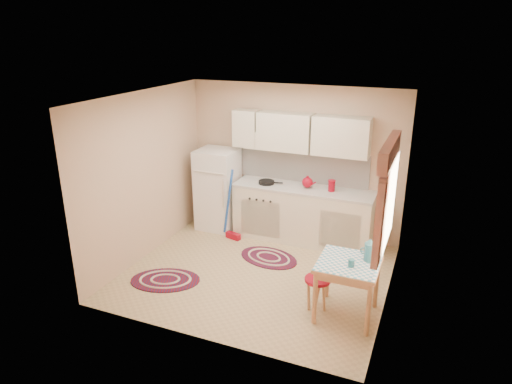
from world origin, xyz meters
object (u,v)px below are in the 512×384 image
at_px(table, 347,289).
at_px(stool, 317,293).
at_px(fridge, 218,189).
at_px(base_cabinets, 303,215).

distance_m(table, stool, 0.39).
bearing_deg(fridge, table, -34.02).
height_order(fridge, base_cabinets, fridge).
xyz_separation_m(fridge, table, (2.63, -1.77, -0.34)).
relative_size(table, stool, 1.71).
distance_m(fridge, base_cabinets, 1.54).
bearing_deg(stool, base_cabinets, 112.32).
distance_m(fridge, stool, 2.91).
bearing_deg(base_cabinets, fridge, -178.11).
bearing_deg(stool, fridge, 142.03).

